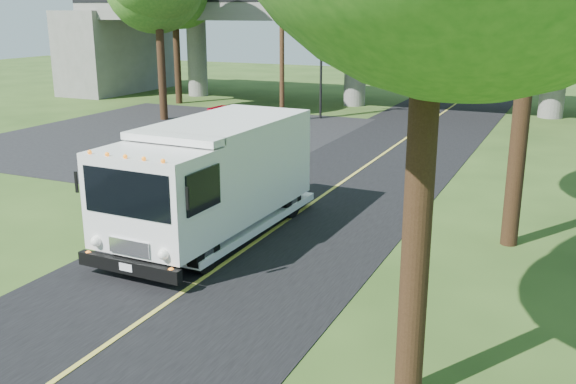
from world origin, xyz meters
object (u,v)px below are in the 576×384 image
Objects in this scene: traffic_signal at (321,62)px; utility_pole at (282,38)px; pedestrian at (229,140)px; step_van at (213,176)px; red_sedan at (247,120)px.

traffic_signal is 0.58× the size of utility_pole.
pedestrian is at bearing -77.30° from utility_pole.
red_sedan is (-6.66, 14.44, -1.11)m from step_van.
red_sedan is (-1.94, -5.25, -2.61)m from traffic_signal.
pedestrian is (2.21, -9.82, -3.64)m from utility_pole.
utility_pole is 1.19× the size of step_van.
utility_pole is 2.21× the size of red_sedan.
pedestrian is (-4.00, 7.88, -0.75)m from step_van.
red_sedan is at bearing -110.32° from traffic_signal.
pedestrian is at bearing -86.55° from traffic_signal.
utility_pole reaches higher than step_van.
traffic_signal reaches higher than step_van.
step_van is 1.85× the size of red_sedan.
step_van is 8.87m from pedestrian.
pedestrian is at bearing -153.99° from red_sedan.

